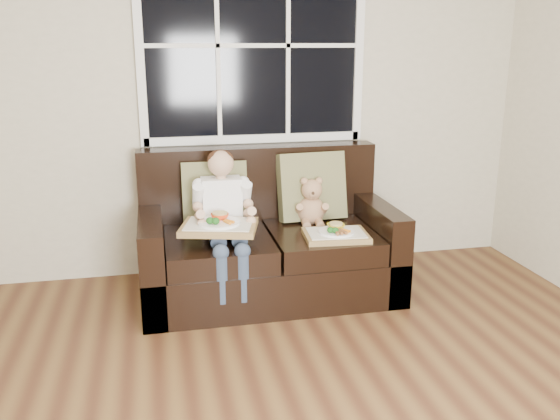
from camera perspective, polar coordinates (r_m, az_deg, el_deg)
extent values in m
cube|color=beige|center=(4.31, -5.53, 11.49)|extent=(4.50, 0.02, 2.70)
cube|color=black|center=(4.32, -2.62, 15.53)|extent=(1.50, 0.02, 1.25)
cube|color=white|center=(4.36, -2.48, 6.89)|extent=(1.58, 0.04, 0.06)
cube|color=white|center=(4.24, -13.41, 15.13)|extent=(0.06, 0.04, 1.37)
cube|color=white|center=(4.50, 7.62, 15.43)|extent=(0.06, 0.04, 1.37)
cube|color=white|center=(4.31, -2.59, 15.53)|extent=(1.50, 0.03, 0.03)
cube|color=black|center=(4.09, -1.09, -6.03)|extent=(1.70, 0.90, 0.30)
cube|color=black|center=(3.97, -12.19, -4.77)|extent=(0.15, 0.90, 0.60)
cube|color=black|center=(4.24, 9.24, -3.25)|extent=(0.15, 0.90, 0.60)
cube|color=black|center=(4.29, -2.11, 1.79)|extent=(1.70, 0.18, 0.66)
cube|color=black|center=(3.89, -5.96, -3.76)|extent=(0.68, 0.72, 0.15)
cube|color=black|center=(4.01, 4.03, -3.06)|extent=(0.68, 0.72, 0.15)
cube|color=olive|center=(4.09, -6.30, 1.56)|extent=(0.45, 0.21, 0.45)
cube|color=olive|center=(4.21, 3.06, 2.29)|extent=(0.49, 0.25, 0.49)
cube|color=white|center=(3.93, -5.63, 0.54)|extent=(0.26, 0.16, 0.36)
sphere|color=tan|center=(3.86, -5.72, 4.50)|extent=(0.17, 0.17, 0.17)
ellipsoid|color=#3C2113|center=(3.87, -5.76, 4.90)|extent=(0.17, 0.17, 0.12)
cylinder|color=#2F3C52|center=(3.78, -6.19, -2.41)|extent=(0.10, 0.32, 0.10)
cylinder|color=#2F3C52|center=(3.79, -4.24, -2.29)|extent=(0.10, 0.32, 0.10)
cylinder|color=#2F3C52|center=(3.60, -5.64, -6.62)|extent=(0.09, 0.09, 0.30)
cylinder|color=#2F3C52|center=(3.62, -3.59, -6.48)|extent=(0.09, 0.09, 0.30)
cylinder|color=tan|center=(3.80, -7.75, 0.52)|extent=(0.07, 0.32, 0.25)
cylinder|color=tan|center=(3.83, -3.14, 0.78)|extent=(0.07, 0.32, 0.25)
ellipsoid|color=tan|center=(4.14, 3.00, -0.06)|extent=(0.22, 0.19, 0.20)
sphere|color=tan|center=(4.09, 3.08, 1.96)|extent=(0.16, 0.16, 0.15)
sphere|color=tan|center=(4.07, 2.38, 2.76)|extent=(0.05, 0.05, 0.05)
sphere|color=tan|center=(4.09, 3.77, 2.83)|extent=(0.05, 0.05, 0.05)
sphere|color=tan|center=(4.04, 3.28, 1.58)|extent=(0.06, 0.06, 0.06)
sphere|color=black|center=(4.02, 3.37, 1.63)|extent=(0.02, 0.02, 0.02)
cylinder|color=tan|center=(4.05, 2.76, -1.37)|extent=(0.07, 0.12, 0.06)
cylinder|color=tan|center=(4.07, 4.03, -1.29)|extent=(0.07, 0.12, 0.06)
cube|color=#A38249|center=(3.70, -5.88, -1.67)|extent=(0.53, 0.46, 0.04)
cube|color=beige|center=(3.70, -5.89, -1.34)|extent=(0.47, 0.39, 0.01)
cylinder|color=white|center=(3.68, -5.88, -1.21)|extent=(0.26, 0.26, 0.02)
imported|color=#FF4515|center=(3.72, -5.81, -0.60)|extent=(0.14, 0.14, 0.04)
cylinder|color=tan|center=(3.72, -5.81, -0.51)|extent=(0.10, 0.10, 0.02)
ellipsoid|color=#1F5D1D|center=(3.63, -6.76, -1.02)|extent=(0.05, 0.05, 0.04)
ellipsoid|color=#1F5D1D|center=(3.61, -6.21, -1.06)|extent=(0.05, 0.05, 0.04)
cylinder|color=orange|center=(3.64, -5.03, -1.14)|extent=(0.05, 0.07, 0.02)
cube|color=#A38249|center=(3.85, 5.40, -2.46)|extent=(0.43, 0.35, 0.03)
cube|color=beige|center=(3.85, 5.41, -2.18)|extent=(0.38, 0.29, 0.01)
cylinder|color=white|center=(3.84, 5.45, -2.08)|extent=(0.23, 0.23, 0.01)
imported|color=yellow|center=(3.87, 5.40, -1.58)|extent=(0.12, 0.12, 0.03)
cylinder|color=tan|center=(3.87, 5.41, -1.47)|extent=(0.09, 0.09, 0.02)
ellipsoid|color=#1F5D1D|center=(3.78, 4.87, -1.93)|extent=(0.04, 0.04, 0.04)
ellipsoid|color=#1F5D1D|center=(3.77, 5.35, -1.96)|extent=(0.04, 0.04, 0.04)
cylinder|color=orange|center=(3.80, 6.28, -2.02)|extent=(0.04, 0.06, 0.02)
cylinder|color=#976231|center=(3.77, 5.75, -2.11)|extent=(0.03, 0.08, 0.02)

